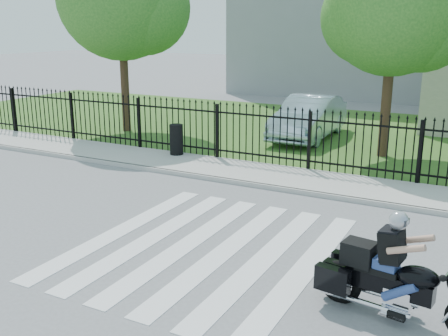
% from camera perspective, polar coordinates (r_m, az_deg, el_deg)
% --- Properties ---
extents(ground, '(120.00, 120.00, 0.00)m').
position_cam_1_polar(ground, '(10.22, -1.97, -8.66)').
color(ground, slate).
rests_on(ground, ground).
extents(crosswalk, '(5.00, 5.50, 0.01)m').
position_cam_1_polar(crosswalk, '(10.21, -1.97, -8.63)').
color(crosswalk, silver).
rests_on(crosswalk, ground).
extents(sidewalk, '(40.00, 2.00, 0.12)m').
position_cam_1_polar(sidewalk, '(14.49, 7.85, -1.22)').
color(sidewalk, '#ADAAA3').
rests_on(sidewalk, ground).
extents(curb, '(40.00, 0.12, 0.12)m').
position_cam_1_polar(curb, '(13.59, 6.40, -2.29)').
color(curb, '#ADAAA3').
rests_on(curb, ground).
extents(grass_strip, '(40.00, 12.00, 0.02)m').
position_cam_1_polar(grass_strip, '(21.04, 14.43, 3.50)').
color(grass_strip, '#366021').
rests_on(grass_strip, ground).
extents(iron_fence, '(26.00, 0.04, 1.80)m').
position_cam_1_polar(iron_fence, '(15.19, 9.26, 2.78)').
color(iron_fence, black).
rests_on(iron_fence, ground).
extents(tree_mid, '(4.20, 4.20, 6.78)m').
position_cam_1_polar(tree_mid, '(17.39, 18.03, 16.31)').
color(tree_mid, '#382316').
rests_on(tree_mid, ground).
extents(motorcycle_rider, '(2.54, 1.06, 1.69)m').
position_cam_1_polar(motorcycle_rider, '(8.04, 18.32, -11.02)').
color(motorcycle_rider, black).
rests_on(motorcycle_rider, ground).
extents(parked_car, '(1.74, 4.81, 1.58)m').
position_cam_1_polar(parked_car, '(19.91, 9.22, 5.47)').
color(parked_car, '#A5C0D0').
rests_on(parked_car, grass_strip).
extents(litter_bin, '(0.54, 0.54, 0.97)m').
position_cam_1_polar(litter_bin, '(16.83, -5.20, 3.11)').
color(litter_bin, black).
rests_on(litter_bin, sidewalk).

